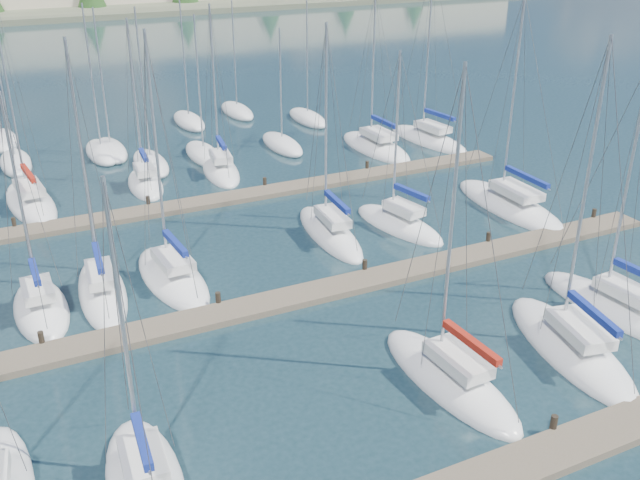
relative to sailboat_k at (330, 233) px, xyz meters
name	(u,v)px	position (x,y,z in m)	size (l,w,h in m)	color
ground	(119,102)	(-4.57, 37.90, -0.19)	(400.00, 400.00, 0.00)	#203840
dock_mid	(302,296)	(-4.57, -6.09, -0.04)	(44.00, 1.93, 1.10)	#6B5E4C
dock_far	(213,201)	(-4.57, 7.91, -0.04)	(44.00, 1.93, 1.10)	#6B5E4C
sailboat_k	(330,233)	(0.00, 0.00, 0.00)	(2.98, 8.50, 12.76)	white
sailboat_o	(145,184)	(-7.82, 12.88, 0.01)	(2.73, 6.34, 11.94)	white
sailboat_i	(102,291)	(-13.35, -1.44, 0.00)	(2.91, 8.13, 13.14)	white
sailboat_r	(429,139)	(15.77, 13.28, 0.00)	(3.62, 9.35, 14.77)	white
sailboat_f	(617,310)	(8.27, -13.87, -0.01)	(3.14, 8.97, 12.61)	white
sailboat_h	(41,309)	(-16.27, -1.87, -0.01)	(2.49, 6.46, 11.19)	white
sailboat_n	(31,202)	(-15.30, 12.72, 0.00)	(3.54, 9.07, 15.77)	white
sailboat_q	(376,147)	(10.79, 13.40, -0.02)	(3.30, 9.01, 12.88)	white
sailboat_d	(450,379)	(-2.09, -14.95, 0.00)	(2.90, 8.30, 13.44)	white
sailboat_l	(399,224)	(4.30, -0.72, -0.01)	(3.64, 7.47, 11.13)	white
sailboat_p	(221,170)	(-2.19, 13.39, 0.00)	(3.46, 7.51, 12.47)	white
sailboat_m	(510,205)	(12.30, -1.18, -0.02)	(3.36, 10.12, 13.73)	white
sailboat_j	(173,277)	(-9.79, -1.45, -0.01)	(3.23, 8.00, 13.25)	white
sailboat_e	(570,347)	(3.97, -15.31, -0.01)	(4.57, 9.24, 13.97)	white
distant_boats	(105,150)	(-8.92, 21.66, 0.10)	(36.93, 20.75, 13.30)	#9EA0A5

